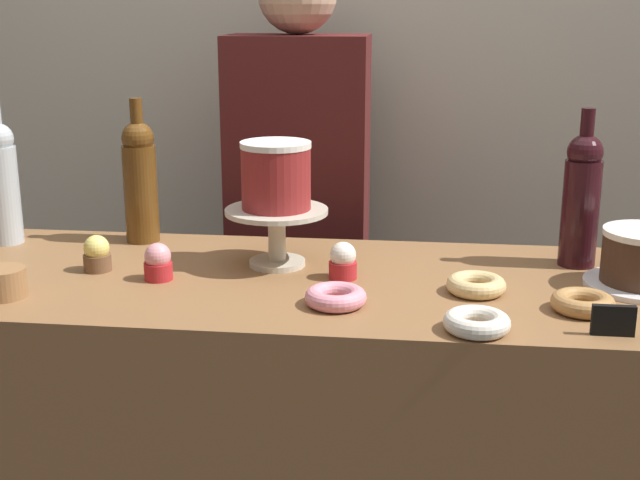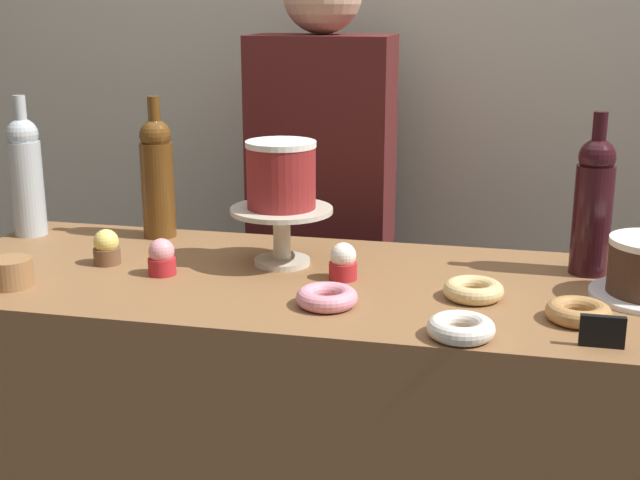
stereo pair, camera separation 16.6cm
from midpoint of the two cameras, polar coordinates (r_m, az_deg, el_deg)
back_wall at (r=2.47m, az=0.55°, el=11.48°), size 6.00×0.05×2.60m
cake_stand_pedestal at (r=1.75m, az=-5.63°, el=0.84°), size 0.21×0.21×0.12m
white_layer_cake at (r=1.73m, az=-5.72°, el=4.29°), size 0.14×0.14×0.14m
wine_bottle_amber at (r=1.98m, az=-14.34°, el=3.95°), size 0.08×0.08×0.33m
wine_bottle_dark_red at (r=1.79m, az=14.60°, el=2.76°), size 0.08×0.08×0.33m
wine_bottle_clear at (r=2.06m, az=-22.77°, el=3.67°), size 0.08×0.08×0.33m
cupcake_lemon at (r=1.80m, az=-17.30°, el=-0.96°), size 0.06×0.06×0.07m
cupcake_strawberry at (r=1.71m, az=-13.54°, el=-1.52°), size 0.06×0.06×0.07m
cupcake_vanilla at (r=1.67m, az=-1.29°, el=-1.49°), size 0.06×0.06×0.07m
donut_pink at (r=1.53m, az=-2.05°, el=-3.88°), size 0.11×0.11×0.03m
donut_glazed at (r=1.61m, az=7.53°, el=-3.05°), size 0.11×0.11×0.03m
donut_sugar at (r=1.42m, az=7.18°, el=-5.55°), size 0.11×0.11×0.03m
donut_maple at (r=1.55m, az=14.29°, el=-4.15°), size 0.11×0.11×0.03m
cookie_stack at (r=1.71m, az=-23.09°, el=-2.69°), size 0.08×0.08×0.05m
price_sign_chalkboard at (r=1.45m, az=15.98°, el=-5.26°), size 0.07×0.01×0.05m
barista_figure at (r=2.29m, az=-3.49°, el=-0.63°), size 0.36×0.22×1.60m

